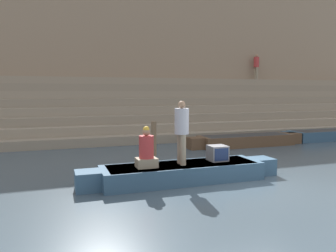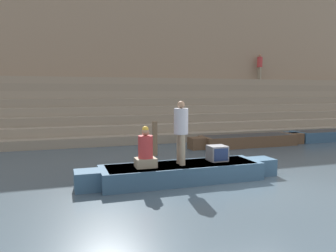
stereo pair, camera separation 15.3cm
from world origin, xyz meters
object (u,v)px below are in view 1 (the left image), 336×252
moored_boat_distant (327,135)px  mooring_post (154,139)px  person_rowing (146,151)px  moored_boat_shore (246,140)px  tv_set (218,153)px  person_on_steps (256,65)px  person_standing (182,128)px  rowboat_main (182,172)px

moored_boat_distant → mooring_post: (-9.34, -1.08, 0.39)m
person_rowing → moored_boat_shore: bearing=51.9°
person_rowing → tv_set: (2.09, 0.14, -0.20)m
moored_boat_distant → person_on_steps: 7.97m
person_on_steps → person_standing: bearing=98.9°
mooring_post → moored_boat_distant: bearing=6.6°
person_rowing → tv_set: person_rowing is taller
rowboat_main → person_rowing: bearing=-174.5°
person_on_steps → rowboat_main: bearing=98.9°
tv_set → person_on_steps: bearing=44.4°
person_rowing → moored_boat_distant: person_rowing is taller
person_rowing → moored_boat_distant: 11.69m
person_standing → tv_set: bearing=-0.9°
moored_boat_shore → person_on_steps: person_on_steps is taller
person_standing → moored_boat_shore: bearing=36.2°
person_standing → mooring_post: (0.32, 3.69, -0.79)m
tv_set → moored_boat_shore: size_ratio=0.09×
mooring_post → moored_boat_shore: bearing=10.1°
person_on_steps → mooring_post: bearing=89.0°
person_standing → moored_boat_distant: (9.67, 4.77, -1.18)m
moored_boat_shore → mooring_post: 4.59m
mooring_post → person_on_steps: person_on_steps is taller
moored_boat_distant → mooring_post: size_ratio=3.99×
moored_boat_shore → moored_boat_distant: (4.84, 0.28, -0.00)m
person_standing → tv_set: (1.13, 0.12, -0.75)m
rowboat_main → person_rowing: person_rowing is taller
moored_boat_shore → moored_boat_distant: size_ratio=1.08×
moored_boat_shore → mooring_post: (-4.50, -0.80, 0.39)m
person_standing → moored_boat_shore: size_ratio=0.30×
tv_set → moored_boat_distant: 9.74m
tv_set → person_on_steps: size_ratio=0.29×
moored_boat_distant → person_rowing: bearing=-156.5°
rowboat_main → moored_boat_distant: moored_boat_distant is taller
mooring_post → tv_set: bearing=-77.4°
person_on_steps → moored_boat_distant: bearing=136.4°
person_rowing → mooring_post: bearing=84.8°
person_standing → tv_set: size_ratio=3.40×
tv_set → person_on_steps: 15.03m
person_standing → moored_boat_shore: 6.70m
rowboat_main → person_standing: (-0.04, -0.03, 1.18)m
person_rowing → mooring_post: person_rowing is taller
mooring_post → person_on_steps: bearing=39.3°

